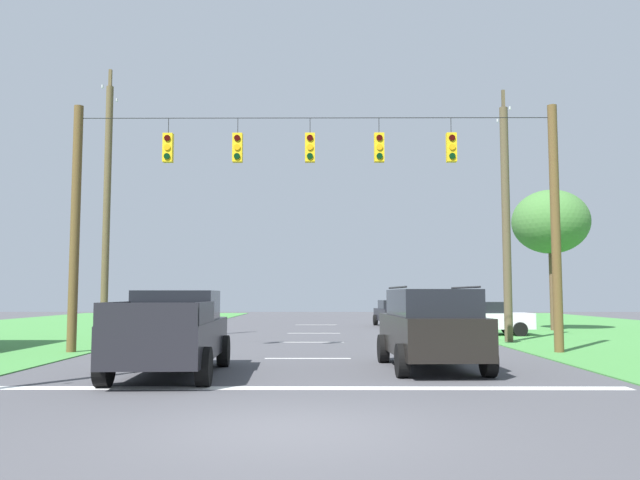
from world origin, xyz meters
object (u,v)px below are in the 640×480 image
Objects in this scene: overhead_signal_span at (314,210)px; utility_pole_mid_right at (506,220)px; tree_roadside_far_right at (551,222)px; pickup_truck at (172,333)px; distant_car_oncoming at (394,313)px; utility_pole_near_left at (107,208)px; suv_black at (431,326)px; distant_car_crossing_white at (482,318)px.

utility_pole_mid_right reaches higher than overhead_signal_span.
pickup_truck is at bearing -129.86° from tree_roadside_far_right.
utility_pole_near_left is (-12.72, -12.53, 4.49)m from distant_car_oncoming.
distant_car_oncoming is at bearing 86.14° from suv_black.
pickup_truck is 17.98m from distant_car_crossing_white.
utility_pole_mid_right reaches higher than tree_roadside_far_right.
pickup_truck is (-3.19, -5.67, -3.62)m from overhead_signal_span.
utility_pole_mid_right reaches higher than suv_black.
utility_pole_mid_right is (4.52, 9.08, 3.73)m from suv_black.
pickup_truck is 15.31m from utility_pole_mid_right.
utility_pole_mid_right is at bearing 43.77° from pickup_truck.
suv_black reaches higher than pickup_truck.
distant_car_oncoming is at bearing 44.55° from utility_pole_near_left.
distant_car_crossing_white is (4.52, 13.27, -0.27)m from suv_black.
overhead_signal_span is at bearing 60.59° from pickup_truck.
distant_car_crossing_white is 5.79m from utility_pole_mid_right.
distant_car_crossing_white is 7.68m from tree_roadside_far_right.
tree_roadside_far_right is at bearing 46.27° from overhead_signal_span.
distant_car_crossing_white is at bearing -139.77° from tree_roadside_far_right.
pickup_truck is at bearing -136.23° from utility_pole_mid_right.
overhead_signal_span is 1.58× the size of utility_pole_mid_right.
suv_black is 10.81m from utility_pole_mid_right.
utility_pole_mid_right is at bearing -76.32° from distant_car_oncoming.
tree_roadside_far_right is at bearing 60.36° from utility_pole_mid_right.
distant_car_crossing_white is at bearing 89.96° from utility_pole_mid_right.
utility_pole_mid_right is (10.71, 10.25, 3.82)m from pickup_truck.
distant_car_crossing_white is (7.51, 8.77, -3.80)m from overhead_signal_span.
distant_car_oncoming is at bearing 149.47° from tree_roadside_far_right.
utility_pole_mid_right reaches higher than pickup_truck.
distant_car_crossing_white is (10.71, 14.44, -0.18)m from pickup_truck.
distant_car_crossing_white is 0.40× the size of utility_pole_near_left.
tree_roadside_far_right is at bearing -30.53° from distant_car_oncoming.
distant_car_crossing_white is at bearing 53.44° from pickup_truck.
overhead_signal_span reaches higher than distant_car_oncoming.
pickup_truck is 0.76× the size of tree_roadside_far_right.
utility_pole_near_left reaches higher than suv_black.
suv_black is at bearing -39.01° from utility_pole_near_left.
pickup_truck is at bearing -169.28° from suv_black.
overhead_signal_span is at bearing 123.65° from suv_black.
tree_roadside_far_right reaches higher than suv_black.
suv_black reaches higher than distant_car_crossing_white.
pickup_truck is 1.13× the size of suv_black.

